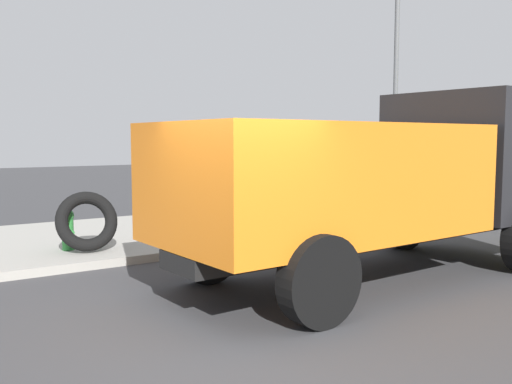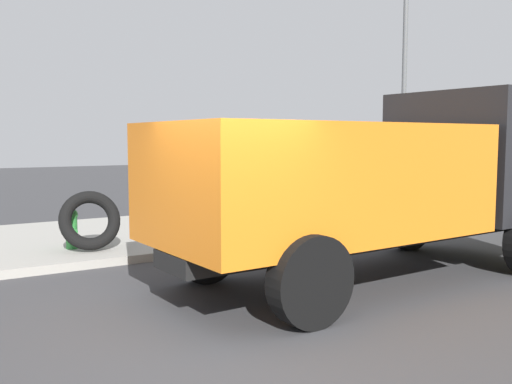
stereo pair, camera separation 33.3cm
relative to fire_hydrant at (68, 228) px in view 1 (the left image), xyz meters
name	(u,v)px [view 1 (the left image)]	position (x,y,z in m)	size (l,w,h in m)	color
ground_plane	(219,339)	(0.18, -5.20, -0.55)	(80.00, 80.00, 0.00)	#38383A
sidewalk_curb	(60,242)	(0.18, 1.30, -0.48)	(36.00, 5.00, 0.15)	#99968E
fire_hydrant	(68,228)	(0.00, 0.00, 0.00)	(0.24, 0.55, 0.76)	#2D8438
loose_tire	(87,221)	(0.24, -0.36, 0.16)	(1.10, 1.10, 0.23)	black
dump_truck_orange	(383,175)	(3.79, -4.15, 1.06)	(7.10, 3.04, 3.00)	orange
street_light_pole	(396,90)	(8.30, -0.26, 2.89)	(0.12, 0.12, 6.59)	#595B5E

